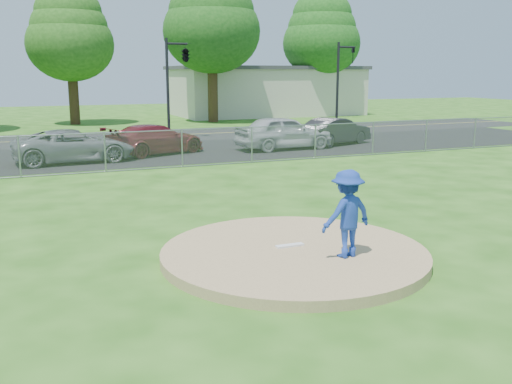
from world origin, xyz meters
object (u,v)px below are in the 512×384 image
Objects in this scene: tree_center at (70,33)px; traffic_signal_center at (184,56)px; parked_car_gray at (74,146)px; traffic_signal_right at (341,78)px; pitcher at (347,214)px; parked_car_charcoal at (335,131)px; commercial_building at (265,90)px; parked_car_darkred at (156,139)px; parked_car_pearl at (284,132)px; tree_right at (212,19)px; tree_far_right at (322,33)px.

tree_center is 1.76× the size of traffic_signal_center.
tree_center is at bearing -9.48° from parked_car_gray.
traffic_signal_right is 1.12× the size of parked_car_gray.
pitcher is at bearing -87.16° from tree_center.
tree_center is 13.12m from traffic_signal_center.
tree_center is at bearing 12.40° from parked_car_charcoal.
commercial_building is at bearing 83.71° from traffic_signal_right.
traffic_signal_center is 7.73m from parked_car_darkred.
traffic_signal_right is 10.01m from parked_car_pearl.
tree_center is at bearing -166.76° from commercial_building.
parked_car_gray is (-1.83, -18.91, -5.77)m from tree_center.
tree_right is 6.81× the size of pitcher.
traffic_signal_center reaches higher than commercial_building.
tree_far_right reaches higher than traffic_signal_center.
commercial_building is 2.93× the size of traffic_signal_right.
traffic_signal_right is at bearing -71.91° from parked_car_gray.
pitcher is at bearing -104.16° from tree_right.
commercial_building is 16.14m from traffic_signal_right.
tree_right is 17.47m from parked_car_charcoal.
parked_car_gray is at bearing -85.98° from pitcher.
commercial_building reaches higher than parked_car_charcoal.
parked_car_gray is (-17.07, -6.91, -2.66)m from traffic_signal_right.
tree_far_right is at bearing -126.91° from pitcher.
commercial_building is 26.67m from parked_car_darkred.
tree_far_right is at bearing 2.73° from tree_center.
tree_center reaches higher than parked_car_pearl.
tree_far_right is 24.24m from parked_car_pearl.
tree_right reaches higher than tree_center.
traffic_signal_center is 1.17× the size of parked_car_darkred.
tree_right reaches higher than pitcher.
parked_car_pearl is 1.13× the size of parked_car_charcoal.
tree_center is at bearing -177.27° from tree_far_right.
parked_car_darkred is (-13.37, -5.91, -2.66)m from traffic_signal_right.
commercial_building reaches higher than parked_car_gray.
traffic_signal_right reaches higher than parked_car_darkred.
traffic_signal_right is (-1.76, -16.00, 1.20)m from commercial_building.
parked_car_gray is 1.03× the size of parked_car_pearl.
parked_car_gray is 1.04× the size of parked_car_darkred.
parked_car_darkred is at bearing -135.33° from tree_far_right.
tree_center reaches higher than parked_car_gray.
tree_center reaches higher than parked_car_charcoal.
tree_right is 21.78m from parked_car_gray.
commercial_building reaches higher than parked_car_pearl.
traffic_signal_right is 3.28× the size of pitcher.
parked_car_gray is 9.96m from parked_car_pearl.
parked_car_gray is (-11.83, -16.91, -6.95)m from tree_right.
tree_right is 1.08× the size of tree_far_right.
tree_center is (-17.00, -4.00, 4.31)m from commercial_building.
tree_right is 2.08× the size of traffic_signal_center.
parked_car_pearl is (-8.88, -22.57, -1.32)m from commercial_building.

